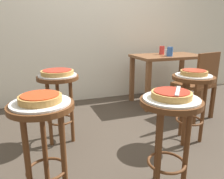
# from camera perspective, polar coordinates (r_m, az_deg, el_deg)

# --- Properties ---
(ground_plane) EXTENTS (6.00, 6.00, 0.00)m
(ground_plane) POSITION_cam_1_polar(r_m,az_deg,el_deg) (2.27, 6.95, -14.01)
(ground_plane) COLOR #42382D
(back_wall) EXTENTS (6.00, 0.10, 3.00)m
(back_wall) POSITION_cam_1_polar(r_m,az_deg,el_deg) (3.54, -5.21, 21.74)
(back_wall) COLOR silver
(back_wall) RESTS_ON ground_plane
(stool_foreground) EXTENTS (0.40, 0.40, 0.68)m
(stool_foreground) POSITION_cam_1_polar(r_m,az_deg,el_deg) (1.49, 14.73, -8.92)
(stool_foreground) COLOR #5B3319
(stool_foreground) RESTS_ON ground_plane
(serving_plate_foreground) EXTENTS (0.36, 0.36, 0.01)m
(serving_plate_foreground) POSITION_cam_1_polar(r_m,az_deg,el_deg) (1.43, 15.23, -2.34)
(serving_plate_foreground) COLOR white
(serving_plate_foreground) RESTS_ON stool_foreground
(pizza_foreground) EXTENTS (0.25, 0.25, 0.05)m
(pizza_foreground) POSITION_cam_1_polar(r_m,az_deg,el_deg) (1.42, 15.31, -1.25)
(pizza_foreground) COLOR tan
(pizza_foreground) RESTS_ON serving_plate_foreground
(stool_middle) EXTENTS (0.40, 0.40, 0.68)m
(stool_middle) POSITION_cam_1_polar(r_m,az_deg,el_deg) (1.44, -17.53, -10.08)
(stool_middle) COLOR #5B3319
(stool_middle) RESTS_ON ground_plane
(serving_plate_middle) EXTENTS (0.36, 0.36, 0.01)m
(serving_plate_middle) POSITION_cam_1_polar(r_m,az_deg,el_deg) (1.38, -18.14, -3.29)
(serving_plate_middle) COLOR silver
(serving_plate_middle) RESTS_ON stool_middle
(pizza_middle) EXTENTS (0.25, 0.25, 0.05)m
(pizza_middle) POSITION_cam_1_polar(r_m,az_deg,el_deg) (1.37, -18.24, -2.16)
(pizza_middle) COLOR #B78442
(pizza_middle) RESTS_ON serving_plate_middle
(stool_leftside) EXTENTS (0.40, 0.40, 0.68)m
(stool_leftside) POSITION_cam_1_polar(r_m,az_deg,el_deg) (2.26, 20.14, -0.97)
(stool_leftside) COLOR #5B3319
(stool_leftside) RESTS_ON ground_plane
(serving_plate_leftside) EXTENTS (0.34, 0.34, 0.01)m
(serving_plate_leftside) POSITION_cam_1_polar(r_m,az_deg,el_deg) (2.22, 20.57, 3.49)
(serving_plate_leftside) COLOR silver
(serving_plate_leftside) RESTS_ON stool_leftside
(pizza_leftside) EXTENTS (0.25, 0.25, 0.05)m
(pizza_leftside) POSITION_cam_1_polar(r_m,az_deg,el_deg) (2.22, 20.64, 4.20)
(pizza_leftside) COLOR #B78442
(pizza_leftside) RESTS_ON serving_plate_leftside
(stool_rear) EXTENTS (0.40, 0.40, 0.68)m
(stool_rear) POSITION_cam_1_polar(r_m,az_deg,el_deg) (2.19, -13.75, -0.94)
(stool_rear) COLOR #5B3319
(stool_rear) RESTS_ON ground_plane
(serving_plate_rear) EXTENTS (0.36, 0.36, 0.01)m
(serving_plate_rear) POSITION_cam_1_polar(r_m,az_deg,el_deg) (2.15, -14.05, 3.66)
(serving_plate_rear) COLOR silver
(serving_plate_rear) RESTS_ON stool_rear
(pizza_rear) EXTENTS (0.31, 0.31, 0.05)m
(pizza_rear) POSITION_cam_1_polar(r_m,az_deg,el_deg) (2.15, -14.10, 4.40)
(pizza_rear) COLOR tan
(pizza_rear) RESTS_ON serving_plate_rear
(dining_table) EXTENTS (1.02, 0.61, 0.74)m
(dining_table) POSITION_cam_1_polar(r_m,az_deg,el_deg) (3.41, 14.29, 6.64)
(dining_table) COLOR brown
(dining_table) RESTS_ON ground_plane
(cup_near_edge) EXTENTS (0.08, 0.08, 0.13)m
(cup_near_edge) POSITION_cam_1_polar(r_m,az_deg,el_deg) (3.22, 14.92, 9.56)
(cup_near_edge) COLOR #3360B2
(cup_near_edge) RESTS_ON dining_table
(cup_far_edge) EXTENTS (0.08, 0.08, 0.13)m
(cup_far_edge) POSITION_cam_1_polar(r_m,az_deg,el_deg) (3.44, 12.91, 9.99)
(cup_far_edge) COLOR red
(cup_far_edge) RESTS_ON dining_table
(condiment_shaker) EXTENTS (0.04, 0.04, 0.09)m
(condiment_shaker) POSITION_cam_1_polar(r_m,az_deg,el_deg) (3.28, 13.97, 9.34)
(condiment_shaker) COLOR white
(condiment_shaker) RESTS_ON dining_table
(wooden_chair) EXTENTS (0.48, 0.48, 0.85)m
(wooden_chair) POSITION_cam_1_polar(r_m,az_deg,el_deg) (2.92, 21.56, 1.62)
(wooden_chair) COLOR #5B3319
(wooden_chair) RESTS_ON ground_plane
(pizza_server_knife) EXTENTS (0.16, 0.19, 0.01)m
(pizza_server_knife) POSITION_cam_1_polar(r_m,az_deg,el_deg) (1.42, 16.84, -0.31)
(pizza_server_knife) COLOR silver
(pizza_server_knife) RESTS_ON pizza_foreground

